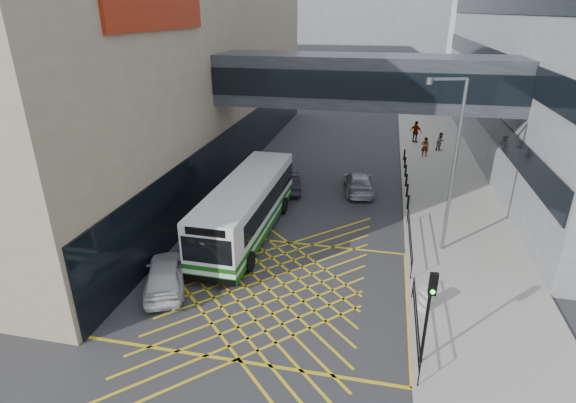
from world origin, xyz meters
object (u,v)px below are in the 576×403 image
Objects in this scene: car_silver at (359,182)px; street_lamp at (452,158)px; pedestrian_c at (416,132)px; bus at (248,206)px; litter_bin at (425,299)px; car_white at (165,274)px; pedestrian_b at (441,142)px; pedestrian_a at (425,147)px; car_dark at (290,182)px; traffic_light at (429,306)px.

car_silver is 0.53× the size of street_lamp.
car_silver is 13.81m from pedestrian_c.
bus reaches higher than litter_bin.
car_silver is (7.56, 13.49, -0.02)m from car_white.
car_white is at bearing -169.81° from street_lamp.
pedestrian_b is (1.71, 18.28, -4.07)m from street_lamp.
bus reaches higher than pedestrian_c.
pedestrian_a is (0.27, 16.23, -4.05)m from street_lamp.
pedestrian_b is at bearing -148.18° from car_dark.
pedestrian_c is at bearing -135.69° from car_white.
litter_bin is at bearing -29.06° from bus.
litter_bin is 0.49× the size of pedestrian_c.
car_white is 15.47m from car_silver.
street_lamp reaches higher than litter_bin.
traffic_light is at bearing -135.24° from pedestrian_b.
bus is 7.00× the size of pedestrian_b.
pedestrian_c is at bearing 88.32° from litter_bin.
pedestrian_a is 4.44m from pedestrian_c.
pedestrian_a is (4.85, 8.72, 0.28)m from car_silver.
street_lamp is 8.90× the size of litter_bin.
street_lamp is 5.36× the size of pedestrian_b.
pedestrian_a reaches higher than car_white.
pedestrian_c reaches higher than car_white.
car_dark is at bearing -124.61° from car_white.
car_white is 13.04m from car_dark.
pedestrian_a is at bearing 72.96° from street_lamp.
bus is at bearing 45.74° from car_silver.
traffic_light reaches higher than pedestrian_b.
car_white reaches higher than litter_bin.
street_lamp is at bearing 1.64° from bus.
traffic_light is at bearing 117.25° from pedestrian_c.
street_lamp is at bearing -134.14° from pedestrian_b.
litter_bin is at bearing 97.19° from car_silver.
car_dark is 1.09× the size of traffic_light.
bus is 6.77× the size of pedestrian_a.
street_lamp is at bearing 113.21° from car_silver.
bus reaches higher than car_white.
bus is at bearing -130.60° from car_white.
pedestrian_c is (4.29, 13.12, 0.44)m from car_silver.
pedestrian_b is (3.04, 26.91, -1.62)m from traffic_light.
pedestrian_c is at bearing 74.72° from street_lamp.
bus is 6.31m from car_white.
car_white is at bearing -158.51° from pedestrian_b.
pedestrian_c is (1.05, 29.26, -1.44)m from traffic_light.
car_white is 4.72× the size of litter_bin.
traffic_light reaches higher than car_dark.
pedestrian_c is (0.76, 26.00, 0.50)m from litter_bin.
pedestrian_a is (1.32, 21.60, 0.34)m from litter_bin.
street_lamp reaches higher than pedestrian_b.
traffic_light reaches higher than litter_bin.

